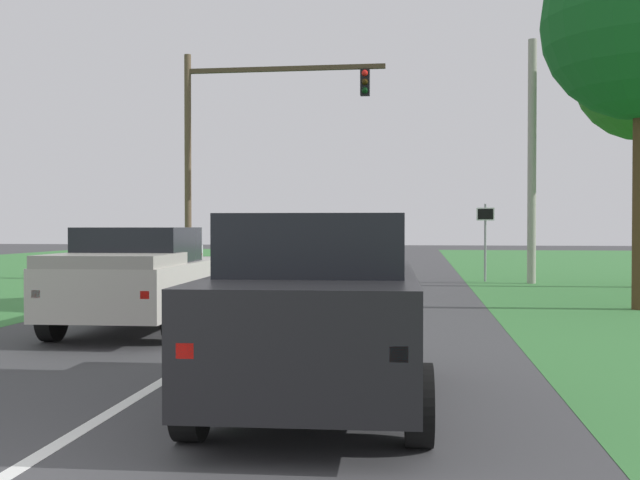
{
  "coord_description": "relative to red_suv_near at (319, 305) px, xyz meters",
  "views": [
    {
      "loc": [
        3.1,
        -4.35,
        1.89
      ],
      "look_at": [
        0.51,
        15.39,
        1.53
      ],
      "focal_mm": 42.46,
      "sensor_mm": 36.0,
      "label": 1
    }
  ],
  "objects": [
    {
      "name": "keep_moving_sign",
      "position": [
        3.29,
        18.42,
        0.64
      ],
      "size": [
        0.6,
        0.09,
        2.66
      ],
      "color": "gray",
      "rests_on": "ground_plane"
    },
    {
      "name": "crossing_suv_far",
      "position": [
        -9.71,
        20.34,
        -0.14
      ],
      "size": [
        4.38,
        2.27,
        1.73
      ],
      "color": "silver",
      "rests_on": "ground_plane"
    },
    {
      "name": "lane_centre_stripe",
      "position": [
        -2.05,
        -2.51,
        -1.05
      ],
      "size": [
        0.16,
        42.1,
        0.01
      ],
      "primitive_type": "cube",
      "color": "white",
      "rests_on": "ground_plane"
    },
    {
      "name": "utility_pole_right",
      "position": [
        4.74,
        17.79,
        2.98
      ],
      "size": [
        0.28,
        0.28,
        8.06
      ],
      "primitive_type": "cylinder",
      "color": "#9E998E",
      "rests_on": "ground_plane"
    },
    {
      "name": "traffic_light",
      "position": [
        -5.36,
        18.23,
        4.19
      ],
      "size": [
        7.15,
        0.4,
        8.01
      ],
      "color": "brown",
      "rests_on": "ground_plane"
    },
    {
      "name": "red_suv_near",
      "position": [
        0.0,
        0.0,
        0.0
      ],
      "size": [
        2.36,
        4.58,
        2.01
      ],
      "color": "black",
      "rests_on": "ground_plane"
    },
    {
      "name": "ground_plane",
      "position": [
        -2.05,
        8.49,
        -1.05
      ],
      "size": [
        120.0,
        120.0,
        0.0
      ],
      "primitive_type": "plane",
      "color": "#424244"
    },
    {
      "name": "pickup_truck_lead",
      "position": [
        -3.96,
        5.25,
        -0.09
      ],
      "size": [
        2.46,
        5.07,
        1.87
      ],
      "color": "#B7B2A8",
      "rests_on": "ground_plane"
    }
  ]
}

